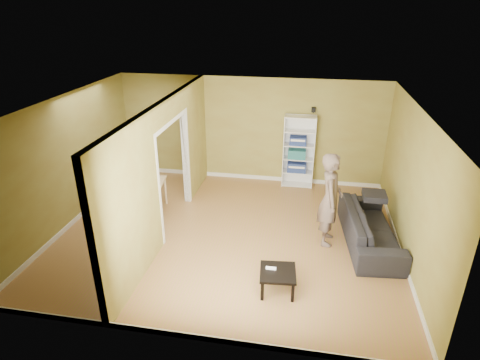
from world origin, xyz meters
name	(u,v)px	position (x,y,z in m)	size (l,w,h in m)	color
room_shell	(227,174)	(0.00, 0.00, 1.30)	(6.50, 6.50, 6.50)	olive
partition	(166,169)	(-1.20, 0.00, 1.30)	(0.22, 5.50, 2.60)	#999748
wall_speaker	(314,110)	(1.50, 2.69, 1.90)	(0.10, 0.10, 0.10)	black
sofa	(371,223)	(2.70, 0.18, 0.43)	(0.96, 2.23, 0.85)	black
person	(331,192)	(1.91, 0.08, 1.05)	(0.60, 0.77, 2.11)	slate
bookshelf	(299,151)	(1.22, 2.60, 0.89)	(0.75, 0.33, 1.77)	white
paper_box_navy_a	(297,167)	(1.20, 2.56, 0.49)	(0.45, 0.30, 0.23)	navy
paper_box_teal	(297,154)	(1.18, 2.56, 0.83)	(0.42, 0.27, 0.22)	#186262
paper_box_navy_b	(298,140)	(1.19, 2.56, 1.17)	(0.39, 0.26, 0.20)	navy
coffee_table	(278,274)	(1.11, -1.53, 0.32)	(0.56, 0.56, 0.37)	black
game_controller	(271,268)	(1.00, -1.49, 0.39)	(0.16, 0.04, 0.03)	white
dining_table	(138,185)	(-2.10, 0.64, 0.60)	(1.09, 0.73, 0.68)	tan
chair_left	(108,188)	(-2.81, 0.60, 0.48)	(0.44, 0.44, 0.96)	tan
chair_near	(129,205)	(-2.07, 0.03, 0.43)	(0.40, 0.40, 0.87)	tan
chair_far	(149,181)	(-2.09, 1.16, 0.46)	(0.42, 0.42, 0.91)	tan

